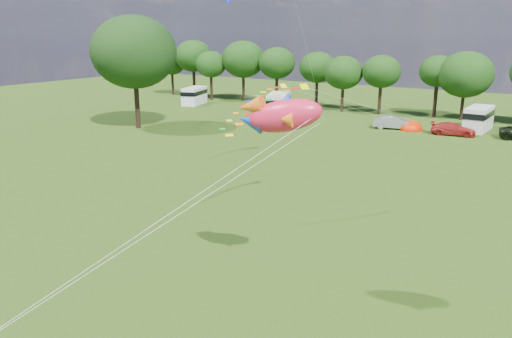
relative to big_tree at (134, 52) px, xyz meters
The scene contains 13 objects.
ground_plane 42.02m from the big_tree, 43.03° to the right, with size 180.00×180.00×0.00m, color black.
tree_line 44.52m from the big_tree, 37.40° to the left, with size 102.98×10.98×10.27m.
big_tree is the anchor object (origin of this frame).
car_a 20.57m from the big_tree, 64.35° to the left, with size 1.80×4.57×1.52m, color #AE1500.
car_b 31.92m from the big_tree, 31.97° to the left, with size 1.64×4.38×1.55m, color gray.
car_c 37.82m from the big_tree, 26.26° to the left, with size 1.97×4.69×1.41m, color #B1231F.
campervan_a 22.18m from the big_tree, 110.74° to the left, with size 3.86×5.97×2.71m.
campervan_b 20.99m from the big_tree, 60.43° to the left, with size 4.90×6.87×3.10m.
campervan_c 41.41m from the big_tree, 31.05° to the left, with size 2.63×5.75×2.78m.
tent_orange 34.09m from the big_tree, 30.87° to the left, with size 2.73×2.99×2.13m.
fish_kite 43.06m from the big_tree, 36.40° to the right, with size 3.77×1.95×1.97m.
streamer_kite_b 22.53m from the big_tree, 16.55° to the right, with size 4.20×4.67×3.78m.
streamer_kite_c 34.07m from the big_tree, 30.15° to the right, with size 3.06×4.89×2.77m.
Camera 1 is at (14.53, -14.44, 11.42)m, focal length 35.00 mm.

